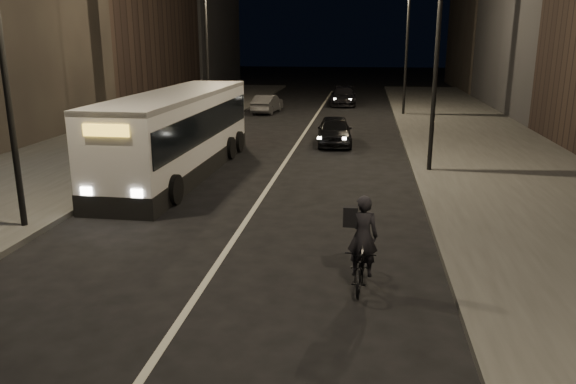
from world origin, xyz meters
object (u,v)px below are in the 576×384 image
(city_bus, at_px, (179,130))
(streetlight_left_far, at_px, (211,29))
(streetlight_left_near, at_px, (8,18))
(car_far, at_px, (344,96))
(streetlight_right_mid, at_px, (431,24))
(car_near, at_px, (334,131))
(car_mid, at_px, (267,104))
(streetlight_right_far, at_px, (403,30))
(cyclist_on_bicycle, at_px, (362,257))

(city_bus, bearing_deg, streetlight_left_far, 99.82)
(streetlight_left_near, distance_m, car_far, 30.83)
(car_far, bearing_deg, city_bus, -103.91)
(streetlight_right_mid, bearing_deg, streetlight_left_far, 136.84)
(car_near, height_order, car_mid, car_near)
(streetlight_left_near, xyz_separation_m, city_bus, (1.73, 6.79, -3.72))
(streetlight_right_far, xyz_separation_m, cyclist_on_bicycle, (-2.13, -26.31, -4.70))
(streetlight_right_mid, distance_m, car_far, 22.52)
(streetlight_left_far, xyz_separation_m, car_mid, (1.95, 6.46, -4.75))
(cyclist_on_bicycle, xyz_separation_m, car_mid, (-6.58, 26.77, -0.05))
(streetlight_left_near, bearing_deg, streetlight_right_mid, 36.88)
(city_bus, distance_m, car_far, 23.48)
(streetlight_right_mid, bearing_deg, streetlight_left_near, -143.12)
(streetlight_left_near, distance_m, car_near, 15.92)
(streetlight_left_far, relative_size, car_near, 2.08)
(car_mid, bearing_deg, streetlight_left_far, 79.06)
(streetlight_left_near, xyz_separation_m, car_near, (7.09, 13.46, -4.70))
(streetlight_left_far, height_order, car_mid, streetlight_left_far)
(streetlight_right_mid, xyz_separation_m, cyclist_on_bicycle, (-2.13, -10.31, -4.70))
(streetlight_left_near, height_order, streetlight_left_far, same)
(car_near, distance_m, car_mid, 12.15)
(streetlight_right_mid, height_order, streetlight_right_far, same)
(streetlight_left_far, relative_size, car_mid, 2.19)
(streetlight_left_near, distance_m, cyclist_on_bicycle, 10.01)
(car_near, bearing_deg, streetlight_left_far, 143.31)
(cyclist_on_bicycle, distance_m, car_near, 15.83)
(streetlight_right_far, xyz_separation_m, city_bus, (-8.93, -17.21, -3.72))
(city_bus, xyz_separation_m, car_mid, (0.22, 17.67, -1.03))
(cyclist_on_bicycle, distance_m, car_mid, 27.56)
(streetlight_right_mid, bearing_deg, car_mid, 117.89)
(city_bus, relative_size, car_near, 2.88)
(streetlight_left_near, height_order, cyclist_on_bicycle, streetlight_left_near)
(streetlight_left_near, height_order, car_mid, streetlight_left_near)
(streetlight_left_near, height_order, car_far, streetlight_left_near)
(streetlight_left_far, bearing_deg, streetlight_right_far, 29.36)
(streetlight_right_far, height_order, car_near, streetlight_right_far)
(streetlight_left_far, relative_size, city_bus, 0.72)
(streetlight_right_far, relative_size, streetlight_left_near, 1.00)
(streetlight_left_near, distance_m, car_mid, 24.99)
(car_near, bearing_deg, cyclist_on_bicycle, -88.80)
(streetlight_right_far, distance_m, car_near, 12.08)
(streetlight_right_mid, distance_m, car_near, 8.04)
(cyclist_on_bicycle, relative_size, car_near, 0.51)
(streetlight_left_near, distance_m, city_bus, 7.94)
(cyclist_on_bicycle, xyz_separation_m, car_near, (-1.44, 15.76, 0.00))
(streetlight_right_mid, height_order, streetlight_left_near, same)
(streetlight_right_mid, relative_size, streetlight_left_far, 1.00)
(car_mid, relative_size, car_far, 0.80)
(cyclist_on_bicycle, height_order, car_near, cyclist_on_bicycle)
(streetlight_right_far, height_order, cyclist_on_bicycle, streetlight_right_far)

